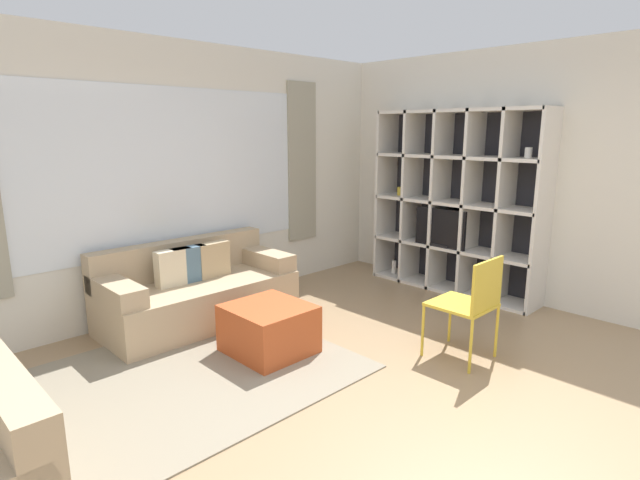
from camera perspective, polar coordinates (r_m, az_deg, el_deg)
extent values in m
plane|color=#9E7F5B|center=(3.40, 12.18, -20.64)|extent=(16.00, 16.00, 0.00)
cube|color=silver|center=(5.24, -16.64, 6.59)|extent=(6.82, 0.07, 2.70)
cube|color=white|center=(5.20, -16.49, 7.66)|extent=(3.09, 0.01, 1.60)
cube|color=#9E9984|center=(6.17, -2.07, 8.84)|extent=(0.44, 0.03, 1.90)
cube|color=silver|center=(6.10, 15.76, 7.41)|extent=(0.07, 4.27, 2.70)
cube|color=gray|center=(3.96, -18.59, -15.81)|extent=(2.99, 1.92, 0.01)
cube|color=#232328|center=(6.05, 16.17, 4.30)|extent=(0.02, 1.98, 2.06)
cube|color=silver|center=(5.45, 24.16, 2.84)|extent=(0.42, 0.04, 2.06)
cube|color=silver|center=(5.60, 20.41, 3.39)|extent=(0.42, 0.04, 2.06)
cube|color=silver|center=(5.78, 16.87, 3.90)|extent=(0.42, 0.04, 2.06)
cube|color=silver|center=(5.98, 13.56, 4.36)|extent=(0.42, 0.04, 2.06)
cube|color=silver|center=(6.20, 10.46, 4.77)|extent=(0.42, 0.04, 2.06)
cube|color=silver|center=(6.44, 7.58, 5.15)|extent=(0.42, 0.04, 2.06)
cube|color=silver|center=(6.10, 14.65, -5.32)|extent=(0.42, 1.98, 0.04)
cube|color=silver|center=(5.97, 14.91, -0.76)|extent=(0.42, 1.98, 0.04)
cube|color=silver|center=(5.88, 15.19, 4.13)|extent=(0.42, 1.98, 0.04)
cube|color=silver|center=(5.83, 15.48, 9.15)|extent=(0.42, 1.98, 0.04)
cube|color=silver|center=(5.83, 15.77, 14.03)|extent=(0.42, 1.98, 0.04)
cube|color=black|center=(5.82, 13.57, 1.35)|extent=(0.04, 0.63, 0.44)
cube|color=black|center=(5.88, 13.57, -0.58)|extent=(0.10, 0.24, 0.03)
cylinder|color=white|center=(6.49, 8.45, -3.05)|extent=(0.06, 0.06, 0.16)
cylinder|color=gold|center=(6.27, 9.18, 5.52)|extent=(0.08, 0.08, 0.10)
cylinder|color=white|center=(5.45, 22.71, 9.19)|extent=(0.07, 0.07, 0.11)
cube|color=tan|center=(5.02, -13.55, -6.86)|extent=(1.84, 0.83, 0.42)
cube|color=tan|center=(5.18, -15.62, -1.90)|extent=(1.84, 0.18, 0.35)
cube|color=tan|center=(4.60, -22.31, -5.40)|extent=(0.24, 0.77, 0.17)
cube|color=tan|center=(5.36, -6.37, -2.07)|extent=(0.24, 0.77, 0.17)
cube|color=slate|center=(4.91, -14.75, -2.71)|extent=(0.34, 0.13, 0.34)
cube|color=tan|center=(5.04, -12.16, -2.19)|extent=(0.35, 0.14, 0.34)
cube|color=beige|center=(4.84, -16.39, -3.04)|extent=(0.34, 0.12, 0.34)
cube|color=#B74C23|center=(4.26, -5.88, -10.11)|extent=(0.62, 0.65, 0.41)
cylinder|color=gold|center=(4.60, 14.63, -8.59)|extent=(0.02, 0.02, 0.44)
cylinder|color=gold|center=(4.27, 11.67, -10.11)|extent=(0.02, 0.02, 0.44)
cylinder|color=gold|center=(4.41, 19.53, -9.85)|extent=(0.02, 0.02, 0.44)
cylinder|color=gold|center=(4.06, 16.85, -11.60)|extent=(0.02, 0.02, 0.44)
cube|color=gold|center=(4.24, 15.85, -7.11)|extent=(0.44, 0.46, 0.02)
cube|color=gold|center=(4.09, 18.57, -4.92)|extent=(0.44, 0.02, 0.40)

